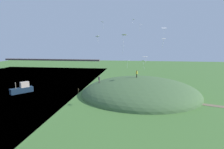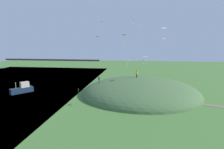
# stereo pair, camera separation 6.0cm
# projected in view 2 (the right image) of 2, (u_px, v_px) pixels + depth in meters

# --- Properties ---
(ground_plane) EXTENTS (160.00, 160.00, 0.00)m
(ground_plane) POSITION_uv_depth(u_px,v_px,m) (104.00, 89.00, 51.16)
(ground_plane) COLOR #436F32
(lake_water) EXTENTS (50.68, 80.00, 0.40)m
(lake_water) POSITION_uv_depth(u_px,v_px,m) (0.00, 86.00, 55.23)
(lake_water) COLOR #365A83
(lake_water) RESTS_ON ground_plane
(grass_hill) EXTENTS (28.41, 27.00, 7.72)m
(grass_hill) POSITION_uv_depth(u_px,v_px,m) (140.00, 94.00, 46.08)
(grass_hill) COLOR #44633A
(grass_hill) RESTS_ON ground_plane
(bridge_deck_far) EXTENTS (45.62, 1.80, 0.70)m
(bridge_deck_far) POSITION_uv_depth(u_px,v_px,m) (52.00, 60.00, 87.98)
(bridge_deck_far) COLOR #594F4D
(boat_on_lake) EXTENTS (4.42, 5.13, 2.91)m
(boat_on_lake) POSITION_uv_depth(u_px,v_px,m) (22.00, 89.00, 47.07)
(boat_on_lake) COLOR #15283C
(boat_on_lake) RESTS_ON lake_water
(person_on_hilltop) EXTENTS (0.60, 0.60, 1.84)m
(person_on_hilltop) POSITION_uv_depth(u_px,v_px,m) (137.00, 73.00, 46.47)
(person_on_hilltop) COLOR black
(person_on_hilltop) RESTS_ON grass_hill
(person_walking_path) EXTENTS (0.65, 0.65, 1.67)m
(person_walking_path) POSITION_uv_depth(u_px,v_px,m) (99.00, 79.00, 45.37)
(person_walking_path) COLOR #504743
(person_walking_path) RESTS_ON grass_hill
(kite_0) EXTENTS (0.65, 0.78, 1.36)m
(kite_0) POSITION_uv_depth(u_px,v_px,m) (133.00, 20.00, 51.49)
(kite_0) COLOR white
(kite_1) EXTENTS (0.80, 0.82, 1.68)m
(kite_1) POSITION_uv_depth(u_px,v_px,m) (163.00, 39.00, 34.81)
(kite_1) COLOR white
(kite_2) EXTENTS (1.20, 1.20, 2.19)m
(kite_2) POSITION_uv_depth(u_px,v_px,m) (143.00, 61.00, 43.86)
(kite_2) COLOR silver
(kite_3) EXTENTS (1.08, 0.93, 1.23)m
(kite_3) POSITION_uv_depth(u_px,v_px,m) (145.00, 57.00, 35.17)
(kite_3) COLOR white
(kite_4) EXTENTS (1.23, 0.91, 1.42)m
(kite_4) POSITION_uv_depth(u_px,v_px,m) (164.00, 28.00, 44.27)
(kite_4) COLOR silver
(kite_5) EXTENTS (0.78, 0.89, 2.04)m
(kite_5) POSITION_uv_depth(u_px,v_px,m) (103.00, 22.00, 50.74)
(kite_5) COLOR white
(kite_6) EXTENTS (1.40, 1.18, 2.28)m
(kite_6) POSITION_uv_depth(u_px,v_px,m) (124.00, 35.00, 46.66)
(kite_6) COLOR white
(kite_7) EXTENTS (0.99, 0.82, 1.79)m
(kite_7) POSITION_uv_depth(u_px,v_px,m) (141.00, 25.00, 52.59)
(kite_7) COLOR silver
(kite_8) EXTENTS (1.02, 1.19, 1.43)m
(kite_8) POSITION_uv_depth(u_px,v_px,m) (98.00, 36.00, 47.13)
(kite_8) COLOR white
(kite_9) EXTENTS (0.75, 0.73, 1.74)m
(kite_9) POSITION_uv_depth(u_px,v_px,m) (122.00, 47.00, 38.62)
(kite_9) COLOR white
(kite_10) EXTENTS (1.36, 1.11, 1.58)m
(kite_10) POSITION_uv_depth(u_px,v_px,m) (126.00, 60.00, 34.34)
(kite_10) COLOR white
(mooring_post) EXTENTS (0.14, 0.14, 1.21)m
(mooring_post) POSITION_uv_depth(u_px,v_px,m) (78.00, 91.00, 46.59)
(mooring_post) COLOR brown
(mooring_post) RESTS_ON ground_plane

